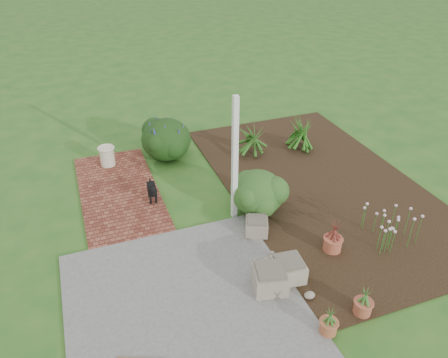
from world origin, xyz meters
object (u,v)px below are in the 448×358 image
object	(u,v)px
stone_trough_near	(288,270)
cream_ceramic_urn	(107,156)
black_dog	(152,189)
evergreen_shrub	(258,192)

from	to	relation	value
stone_trough_near	cream_ceramic_urn	world-z (taller)	cream_ceramic_urn
black_dog	evergreen_shrub	size ratio (longest dim) A/B	0.53
cream_ceramic_urn	black_dog	bearing A→B (deg)	-70.36
evergreen_shrub	stone_trough_near	bearing A→B (deg)	-99.00
stone_trough_near	evergreen_shrub	distance (m)	1.95
stone_trough_near	cream_ceramic_urn	size ratio (longest dim) A/B	1.08
stone_trough_near	black_dog	world-z (taller)	black_dog
stone_trough_near	evergreen_shrub	xyz separation A→B (m)	(0.30, 1.90, 0.27)
stone_trough_near	evergreen_shrub	bearing A→B (deg)	81.00
stone_trough_near	black_dog	distance (m)	3.32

